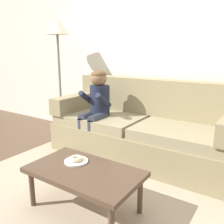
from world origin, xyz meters
TOP-DOWN VIEW (x-y plane):
  - ground at (0.00, 0.00)m, footprint 10.00×10.00m
  - wall_back at (0.00, 1.40)m, footprint 8.00×0.10m
  - area_rug at (0.00, -0.25)m, footprint 2.55×1.89m
  - couch at (0.09, 0.85)m, footprint 2.29×0.90m
  - coffee_table at (0.19, -0.42)m, footprint 0.95×0.55m
  - person_child at (-0.48, 0.64)m, footprint 0.34×0.58m
  - plate at (0.04, -0.35)m, footprint 0.21×0.21m
  - donut at (0.04, -0.35)m, footprint 0.17×0.17m
  - floor_lamp at (-1.42, 0.92)m, footprint 0.35×0.35m

SIDE VIEW (x-z plane):
  - ground at x=0.00m, z-range 0.00..0.00m
  - area_rug at x=0.00m, z-range 0.00..0.01m
  - coffee_table at x=0.19m, z-range 0.15..0.53m
  - couch at x=0.09m, z-range -0.14..0.84m
  - plate at x=0.04m, z-range 0.38..0.39m
  - donut at x=0.04m, z-range 0.39..0.43m
  - person_child at x=-0.48m, z-range 0.12..1.22m
  - wall_back at x=0.00m, z-range 0.00..2.80m
  - floor_lamp at x=-1.42m, z-range 0.62..2.46m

